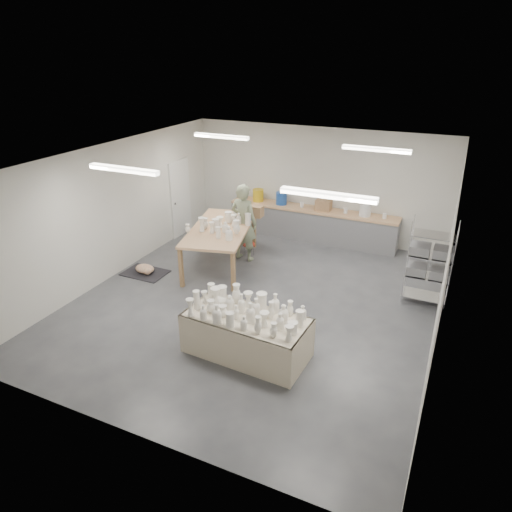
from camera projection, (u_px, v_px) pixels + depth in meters
The scene contains 9 objects.
room at pixel (253, 205), 8.82m from camera, with size 8.00×8.02×3.00m.
back_counter at pixel (311, 223), 12.41m from camera, with size 4.60×0.60×1.24m.
wire_shelf at pixel (430, 262), 9.14m from camera, with size 0.88×0.48×1.80m.
drying_table at pixel (246, 332), 7.74m from camera, with size 2.15×1.12×1.11m.
work_table at pixel (224, 227), 10.75m from camera, with size 1.90×2.85×1.32m.
rug at pixel (145, 273), 10.72m from camera, with size 1.00×0.70×0.02m, color black.
cat at pixel (145, 269), 10.65m from camera, with size 0.55×0.45×0.20m.
potter at pixel (244, 223), 11.08m from camera, with size 0.70×0.46×1.93m, color gray.
red_stool at pixel (249, 245), 11.59m from camera, with size 0.35×0.35×0.30m.
Camera 1 is at (3.44, -7.57, 4.82)m, focal length 32.00 mm.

